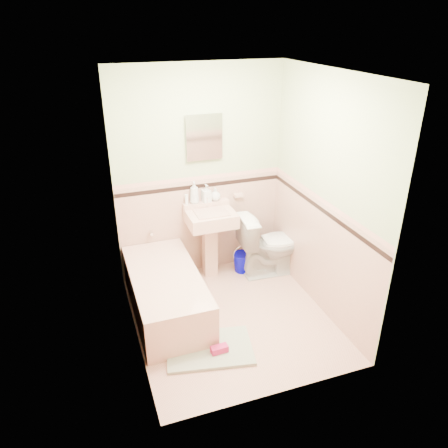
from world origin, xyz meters
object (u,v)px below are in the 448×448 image
object	(u,v)px
sink	(211,245)
toilet	(271,244)
medicine_cabinet	(204,137)
bathtub	(166,294)
soap_bottle_left	(194,193)
soap_bottle_right	(215,194)
shoe	(219,349)
bucket	(242,262)
soap_bottle_mid	(206,193)

from	to	relation	value
sink	toilet	distance (m)	0.73
medicine_cabinet	bathtub	bearing A→B (deg)	-132.58
soap_bottle_left	soap_bottle_right	xyz separation A→B (m)	(0.26, 0.00, -0.06)
soap_bottle_left	shoe	bearing A→B (deg)	-97.97
shoe	soap_bottle_left	bearing A→B (deg)	78.76
soap_bottle_left	bucket	xyz separation A→B (m)	(0.55, -0.19, -0.95)
sink	soap_bottle_right	bearing A→B (deg)	56.89
sink	soap_bottle_right	size ratio (longest dim) A/B	5.57
soap_bottle_mid	toilet	distance (m)	1.01
sink	toilet	world-z (taller)	sink
soap_bottle_right	bucket	size ratio (longest dim) A/B	0.65
bathtub	medicine_cabinet	distance (m)	1.78
soap_bottle_mid	bucket	world-z (taller)	soap_bottle_mid
sink	soap_bottle_left	bearing A→B (deg)	128.15
bathtub	soap_bottle_left	distance (m)	1.22
bathtub	shoe	size ratio (longest dim) A/B	9.15
soap_bottle_left	soap_bottle_mid	bearing A→B (deg)	0.00
medicine_cabinet	shoe	distance (m)	2.29
sink	shoe	world-z (taller)	sink
soap_bottle_mid	shoe	bearing A→B (deg)	-103.27
bathtub	bucket	world-z (taller)	bathtub
soap_bottle_left	bucket	bearing A→B (deg)	-18.66
soap_bottle_right	bucket	distance (m)	0.95
medicine_cabinet	soap_bottle_right	world-z (taller)	medicine_cabinet
bathtub	medicine_cabinet	world-z (taller)	medicine_cabinet
sink	soap_bottle_mid	bearing A→B (deg)	88.36
sink	medicine_cabinet	world-z (taller)	medicine_cabinet
bathtub	bucket	bearing A→B (deg)	25.74
bucket	soap_bottle_mid	bearing A→B (deg)	155.27
medicine_cabinet	toilet	world-z (taller)	medicine_cabinet
medicine_cabinet	shoe	xyz separation A→B (m)	(-0.36, -1.56, -1.63)
soap_bottle_left	soap_bottle_mid	xyz separation A→B (m)	(0.15, 0.00, -0.03)
medicine_cabinet	soap_bottle_right	bearing A→B (deg)	-14.34
soap_bottle_left	soap_bottle_mid	size ratio (longest dim) A/B	1.26
sink	medicine_cabinet	distance (m)	1.28
bathtub	soap_bottle_left	bearing A→B (deg)	52.82
soap_bottle_mid	bucket	distance (m)	1.02
toilet	soap_bottle_mid	bearing A→B (deg)	67.84
soap_bottle_left	sink	bearing A→B (deg)	-51.85
medicine_cabinet	bucket	xyz separation A→B (m)	(0.41, -0.22, -1.58)
medicine_cabinet	bucket	bearing A→B (deg)	-27.84
soap_bottle_mid	bucket	size ratio (longest dim) A/B	0.89
soap_bottle_right	shoe	xyz separation A→B (m)	(-0.47, -1.53, -0.94)
sink	soap_bottle_mid	distance (m)	0.63
bathtub	shoe	bearing A→B (deg)	-68.45
soap_bottle_mid	shoe	size ratio (longest dim) A/B	1.30
medicine_cabinet	soap_bottle_left	world-z (taller)	medicine_cabinet
bucket	soap_bottle_left	bearing A→B (deg)	161.34
bathtub	soap_bottle_mid	bearing A→B (deg)	46.02
medicine_cabinet	bucket	distance (m)	1.65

